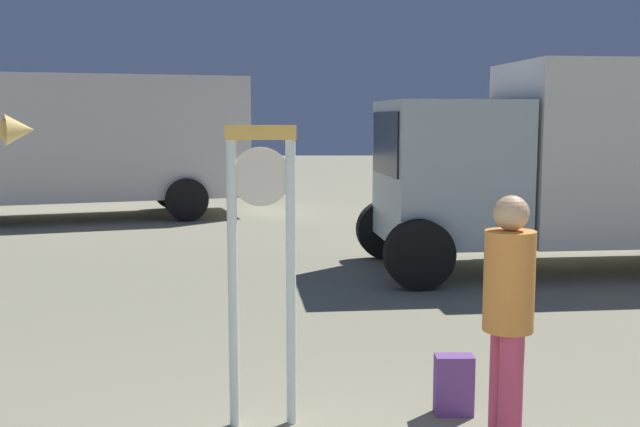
{
  "coord_description": "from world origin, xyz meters",
  "views": [
    {
      "loc": [
        -0.34,
        -2.87,
        2.19
      ],
      "look_at": [
        -0.28,
        4.85,
        1.2
      ],
      "focal_mm": 42.74,
      "sensor_mm": 36.0,
      "label": 1
    }
  ],
  "objects_px": {
    "standing_clock": "(262,242)",
    "backpack": "(454,385)",
    "person_near_clock": "(508,311)",
    "box_truck_far": "(92,141)",
    "box_truck_near": "(627,157)"
  },
  "relations": [
    {
      "from": "person_near_clock",
      "to": "backpack",
      "type": "height_order",
      "value": "person_near_clock"
    },
    {
      "from": "standing_clock",
      "to": "backpack",
      "type": "bearing_deg",
      "value": 6.97
    },
    {
      "from": "person_near_clock",
      "to": "box_truck_near",
      "type": "relative_size",
      "value": 0.24
    },
    {
      "from": "standing_clock",
      "to": "backpack",
      "type": "relative_size",
      "value": 4.75
    },
    {
      "from": "backpack",
      "to": "box_truck_far",
      "type": "xyz_separation_m",
      "value": [
        -5.8,
        11.04,
        1.44
      ]
    },
    {
      "from": "person_near_clock",
      "to": "box_truck_far",
      "type": "distance_m",
      "value": 13.17
    },
    {
      "from": "backpack",
      "to": "standing_clock",
      "type": "bearing_deg",
      "value": -173.03
    },
    {
      "from": "person_near_clock",
      "to": "backpack",
      "type": "relative_size",
      "value": 3.78
    },
    {
      "from": "standing_clock",
      "to": "box_truck_near",
      "type": "height_order",
      "value": "box_truck_near"
    },
    {
      "from": "standing_clock",
      "to": "backpack",
      "type": "height_order",
      "value": "standing_clock"
    },
    {
      "from": "box_truck_far",
      "to": "person_near_clock",
      "type": "bearing_deg",
      "value": -62.74
    },
    {
      "from": "person_near_clock",
      "to": "box_truck_near",
      "type": "bearing_deg",
      "value": 62.1
    },
    {
      "from": "standing_clock",
      "to": "box_truck_far",
      "type": "xyz_separation_m",
      "value": [
        -4.41,
        11.21,
        0.34
      ]
    },
    {
      "from": "box_truck_near",
      "to": "person_near_clock",
      "type": "bearing_deg",
      "value": -117.9
    },
    {
      "from": "standing_clock",
      "to": "box_truck_far",
      "type": "bearing_deg",
      "value": 111.47
    }
  ]
}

